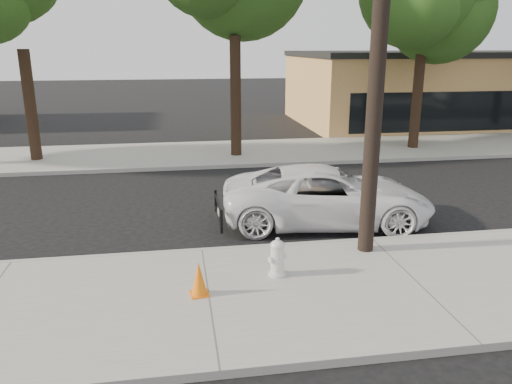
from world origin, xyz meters
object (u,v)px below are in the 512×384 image
utility_pole (379,36)px  traffic_cone (199,279)px  police_cruiser (327,196)px  fire_hydrant (277,258)px

utility_pole → traffic_cone: (-3.76, -1.51, -4.23)m
utility_pole → traffic_cone: size_ratio=13.85×
police_cruiser → fire_hydrant: size_ratio=7.41×
fire_hydrant → traffic_cone: bearing=175.0°
traffic_cone → police_cruiser: bearing=46.5°
utility_pole → police_cruiser: size_ratio=1.66×
traffic_cone → fire_hydrant: bearing=19.9°
utility_pole → fire_hydrant: size_ratio=12.29×
police_cruiser → utility_pole: bearing=-166.4°
police_cruiser → fire_hydrant: bearing=155.8°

